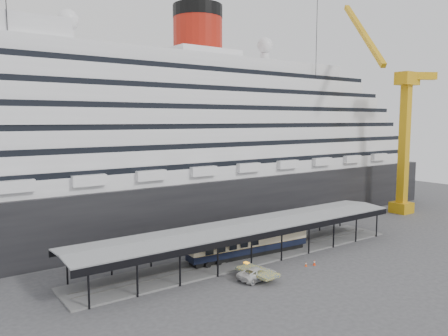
{
  "coord_description": "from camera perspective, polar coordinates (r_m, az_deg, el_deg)",
  "views": [
    {
      "loc": [
        -40.76,
        -45.45,
        20.86
      ],
      "look_at": [
        -2.58,
        8.0,
        13.59
      ],
      "focal_mm": 35.0,
      "sensor_mm": 36.0,
      "label": 1
    }
  ],
  "objects": [
    {
      "name": "crane_yellow",
      "position": [
        104.15,
        22.04,
        5.36
      ],
      "size": [
        23.83,
        18.78,
        47.6
      ],
      "color": "gold",
      "rests_on": "ground"
    },
    {
      "name": "traffic_cone_left",
      "position": [
        61.2,
        4.3,
        -13.26
      ],
      "size": [
        0.4,
        0.4,
        0.74
      ],
      "rotation": [
        0.0,
        0.0,
        0.04
      ],
      "color": "#DB560C",
      "rests_on": "ground"
    },
    {
      "name": "cruise_ship",
      "position": [
        87.57,
        -7.78,
        4.61
      ],
      "size": [
        130.0,
        30.0,
        43.9
      ],
      "color": "black",
      "rests_on": "ground"
    },
    {
      "name": "pullman_carriage",
      "position": [
        67.44,
        3.35,
        -9.53
      ],
      "size": [
        20.63,
        4.11,
        20.13
      ],
      "rotation": [
        0.0,
        0.0,
        -0.07
      ],
      "color": "black",
      "rests_on": "ground"
    },
    {
      "name": "platform_canopy",
      "position": [
        67.44,
        3.31,
        -9.62
      ],
      "size": [
        56.0,
        9.18,
        5.3
      ],
      "color": "slate",
      "rests_on": "ground"
    },
    {
      "name": "ground",
      "position": [
        64.51,
        6.15,
        -12.59
      ],
      "size": [
        200.0,
        200.0,
        0.0
      ],
      "primitive_type": "plane",
      "color": "#3C3C3F",
      "rests_on": "ground"
    },
    {
      "name": "traffic_cone_mid",
      "position": [
        64.97,
        10.66,
        -12.22
      ],
      "size": [
        0.39,
        0.39,
        0.65
      ],
      "rotation": [
        0.0,
        0.0,
        -0.18
      ],
      "color": "#F04B0D",
      "rests_on": "ground"
    },
    {
      "name": "traffic_cone_right",
      "position": [
        65.59,
        11.72,
        -11.99
      ],
      "size": [
        0.5,
        0.5,
        0.81
      ],
      "rotation": [
        0.0,
        0.0,
        0.22
      ],
      "color": "#F6380D",
      "rests_on": "ground"
    },
    {
      "name": "port_truck",
      "position": [
        59.12,
        4.39,
        -13.55
      ],
      "size": [
        5.91,
        3.11,
        1.59
      ],
      "primitive_type": "imported",
      "rotation": [
        0.0,
        0.0,
        1.66
      ],
      "color": "silver",
      "rests_on": "ground"
    }
  ]
}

